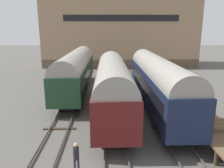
# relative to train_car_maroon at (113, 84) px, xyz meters

# --- Properties ---
(ground_plane) EXTENTS (200.00, 200.00, 0.00)m
(ground_plane) POSITION_rel_train_car_maroon_xyz_m (0.00, -5.98, -2.95)
(ground_plane) COLOR #56544F
(track_left) EXTENTS (2.60, 60.00, 0.26)m
(track_left) POSITION_rel_train_car_maroon_xyz_m (-4.34, -5.98, -2.81)
(track_left) COLOR #4C4742
(track_left) RESTS_ON ground
(track_middle) EXTENTS (2.60, 60.00, 0.26)m
(track_middle) POSITION_rel_train_car_maroon_xyz_m (0.00, -5.98, -2.81)
(track_middle) COLOR #4C4742
(track_middle) RESTS_ON ground
(track_right) EXTENTS (2.60, 60.00, 0.26)m
(track_right) POSITION_rel_train_car_maroon_xyz_m (4.34, -5.98, -2.81)
(track_right) COLOR #4C4742
(track_right) RESTS_ON ground
(train_car_maroon) EXTENTS (3.09, 15.19, 5.23)m
(train_car_maroon) POSITION_rel_train_car_maroon_xyz_m (0.00, 0.00, 0.00)
(train_car_maroon) COLOR black
(train_car_maroon) RESTS_ON ground
(train_car_navy) EXTENTS (2.86, 17.89, 5.22)m
(train_car_navy) POSITION_rel_train_car_maroon_xyz_m (4.34, 1.52, 0.04)
(train_car_navy) COLOR black
(train_car_navy) RESTS_ON ground
(train_car_green) EXTENTS (3.11, 17.65, 5.19)m
(train_car_green) POSITION_rel_train_car_maroon_xyz_m (-4.34, 7.73, -0.02)
(train_car_green) COLOR black
(train_car_green) RESTS_ON ground
(bench) EXTENTS (1.40, 0.40, 0.91)m
(bench) POSITION_rel_train_car_maroon_xyz_m (7.14, -5.68, -1.43)
(bench) COLOR brown
(bench) RESTS_ON station_platform
(person_worker) EXTENTS (0.32, 0.32, 1.86)m
(person_worker) POSITION_rel_train_car_maroon_xyz_m (-2.22, -8.55, -1.82)
(person_worker) COLOR #282833
(person_worker) RESTS_ON ground
(warehouse_building) EXTENTS (32.32, 10.40, 18.11)m
(warehouse_building) POSITION_rel_train_car_maroon_xyz_m (2.36, 30.43, 6.10)
(warehouse_building) COLOR brown
(warehouse_building) RESTS_ON ground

